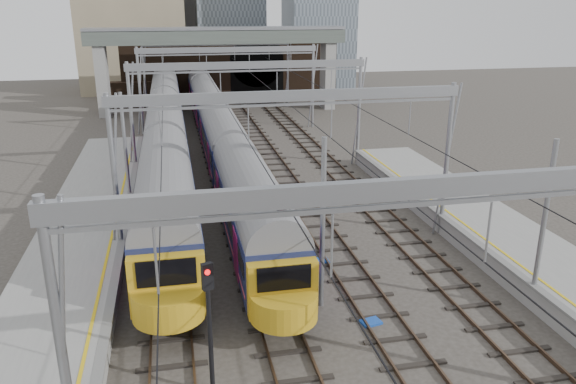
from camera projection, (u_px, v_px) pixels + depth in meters
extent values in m
plane|color=#38332D|center=(335.00, 331.00, 21.01)|extent=(160.00, 160.00, 0.00)
cube|color=gray|center=(57.00, 314.00, 21.18)|extent=(4.20, 55.00, 1.10)
cube|color=slate|center=(112.00, 296.00, 21.42)|extent=(0.35, 55.00, 0.12)
cube|color=gold|center=(98.00, 296.00, 21.30)|extent=(0.12, 55.00, 0.01)
cube|color=slate|center=(557.00, 304.00, 20.86)|extent=(0.35, 47.00, 0.12)
cube|color=gold|center=(570.00, 301.00, 20.94)|extent=(0.12, 47.00, 0.01)
cube|color=#4C3828|center=(157.00, 207.00, 33.60)|extent=(0.08, 80.00, 0.16)
cube|color=#4C3828|center=(181.00, 205.00, 33.88)|extent=(0.08, 80.00, 0.16)
cube|color=black|center=(169.00, 207.00, 33.76)|extent=(2.40, 80.00, 0.14)
cube|color=#4C3828|center=(223.00, 202.00, 34.37)|extent=(0.08, 80.00, 0.16)
cube|color=#4C3828|center=(247.00, 201.00, 34.65)|extent=(0.08, 80.00, 0.16)
cube|color=black|center=(235.00, 203.00, 34.54)|extent=(2.40, 80.00, 0.14)
cube|color=#4C3828|center=(287.00, 198.00, 35.15)|extent=(0.08, 80.00, 0.16)
cube|color=#4C3828|center=(309.00, 197.00, 35.43)|extent=(0.08, 80.00, 0.16)
cube|color=black|center=(298.00, 198.00, 35.31)|extent=(2.40, 80.00, 0.14)
cube|color=#4C3828|center=(348.00, 194.00, 35.92)|extent=(0.08, 80.00, 0.16)
cube|color=#4C3828|center=(370.00, 192.00, 36.20)|extent=(0.08, 80.00, 0.16)
cube|color=black|center=(359.00, 194.00, 36.08)|extent=(2.40, 80.00, 0.14)
cylinder|color=gray|center=(63.00, 363.00, 12.58)|extent=(0.24, 0.24, 8.00)
cube|color=gray|center=(416.00, 188.00, 13.02)|extent=(16.80, 0.28, 0.50)
cylinder|color=gray|center=(115.00, 181.00, 25.57)|extent=(0.24, 0.24, 8.00)
cylinder|color=gray|center=(447.00, 161.00, 28.74)|extent=(0.24, 0.24, 8.00)
cube|color=gray|center=(291.00, 96.00, 26.01)|extent=(16.80, 0.28, 0.50)
cylinder|color=gray|center=(132.00, 121.00, 38.56)|extent=(0.24, 0.24, 8.00)
cylinder|color=gray|center=(359.00, 112.00, 41.73)|extent=(0.24, 0.24, 8.00)
cube|color=gray|center=(249.00, 65.00, 39.00)|extent=(16.80, 0.28, 0.50)
cylinder|color=gray|center=(140.00, 91.00, 51.55)|extent=(0.24, 0.24, 8.00)
cylinder|color=gray|center=(313.00, 86.00, 54.72)|extent=(0.24, 0.24, 8.00)
cube|color=gray|center=(228.00, 50.00, 51.99)|extent=(16.80, 0.28, 0.50)
cylinder|color=gray|center=(144.00, 76.00, 62.68)|extent=(0.24, 0.24, 8.00)
cylinder|color=gray|center=(288.00, 72.00, 65.86)|extent=(0.24, 0.24, 8.00)
cube|color=gray|center=(217.00, 42.00, 63.12)|extent=(16.80, 0.28, 0.50)
cube|color=black|center=(162.00, 117.00, 32.01)|extent=(0.03, 80.00, 0.03)
cube|color=black|center=(232.00, 115.00, 32.79)|extent=(0.03, 80.00, 0.03)
cube|color=black|center=(299.00, 112.00, 33.56)|extent=(0.03, 80.00, 0.03)
cube|color=black|center=(362.00, 110.00, 34.33)|extent=(0.03, 80.00, 0.03)
cube|color=black|center=(231.00, 66.00, 68.21)|extent=(26.00, 2.00, 9.00)
cube|color=black|center=(257.00, 82.00, 68.45)|extent=(6.50, 0.10, 5.20)
cylinder|color=black|center=(257.00, 60.00, 67.62)|extent=(6.50, 0.10, 6.50)
cube|color=black|center=(131.00, 95.00, 65.91)|extent=(6.00, 1.50, 3.00)
cube|color=gray|center=(102.00, 78.00, 59.96)|extent=(1.20, 2.50, 8.20)
cube|color=gray|center=(328.00, 72.00, 64.80)|extent=(1.20, 2.50, 8.20)
cube|color=#525C53|center=(218.00, 37.00, 61.07)|extent=(28.00, 3.00, 1.40)
cube|color=gray|center=(218.00, 28.00, 60.79)|extent=(28.00, 3.00, 0.30)
cube|color=tan|center=(131.00, 9.00, 76.80)|extent=(14.00, 12.00, 22.00)
cube|color=gray|center=(187.00, 21.00, 91.98)|extent=(18.00, 14.00, 18.00)
cube|color=black|center=(215.00, 142.00, 48.22)|extent=(2.01, 59.73, 0.70)
cube|color=#141D48|center=(214.00, 122.00, 47.65)|extent=(2.56, 59.73, 2.29)
cylinder|color=slate|center=(213.00, 108.00, 47.28)|extent=(2.51, 59.23, 2.51)
cube|color=black|center=(214.00, 117.00, 47.53)|extent=(2.58, 58.53, 0.69)
cube|color=#CB3F52|center=(214.00, 129.00, 47.85)|extent=(2.58, 58.73, 0.11)
cube|color=#C19418|center=(283.00, 290.00, 19.83)|extent=(2.51, 0.60, 2.09)
cube|color=black|center=(284.00, 278.00, 19.50)|extent=(1.92, 0.08, 0.91)
cube|color=black|center=(167.00, 136.00, 50.61)|extent=(2.18, 64.56, 0.70)
cube|color=#141D48|center=(166.00, 115.00, 50.00)|extent=(2.77, 64.56, 2.48)
cylinder|color=slate|center=(165.00, 101.00, 49.61)|extent=(2.72, 64.06, 2.72)
cube|color=black|center=(165.00, 110.00, 49.88)|extent=(2.79, 63.36, 0.74)
cube|color=#CB3F52|center=(166.00, 123.00, 50.23)|extent=(2.79, 63.56, 0.12)
cube|color=#C19418|center=(168.00, 286.00, 19.95)|extent=(2.72, 0.60, 2.28)
cube|color=black|center=(166.00, 273.00, 19.60)|extent=(2.08, 0.08, 0.99)
cylinder|color=black|center=(210.00, 332.00, 16.99)|extent=(0.15, 0.15, 4.46)
cube|color=black|center=(207.00, 276.00, 16.20)|extent=(0.37, 0.28, 0.84)
sphere|color=red|center=(207.00, 272.00, 16.03)|extent=(0.17, 0.17, 0.17)
cylinder|color=black|center=(281.00, 265.00, 21.12)|extent=(0.15, 0.15, 4.61)
cube|color=black|center=(282.00, 217.00, 20.31)|extent=(0.35, 0.20, 0.87)
sphere|color=red|center=(282.00, 213.00, 20.14)|extent=(0.17, 0.17, 0.17)
cube|color=#1746AD|center=(319.00, 261.00, 26.63)|extent=(0.95, 0.70, 0.11)
cube|color=#1746AD|center=(293.00, 263.00, 26.48)|extent=(0.95, 0.70, 0.11)
cube|color=#1746AD|center=(371.00, 322.00, 21.55)|extent=(0.86, 0.68, 0.09)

